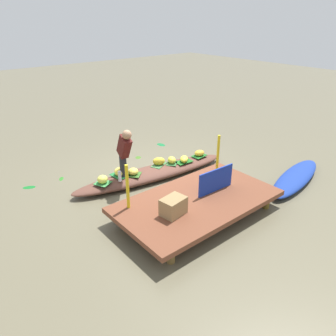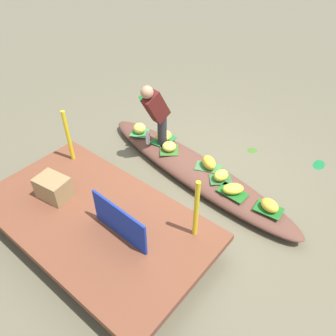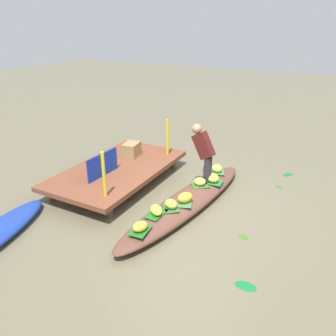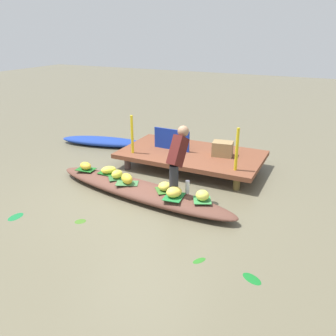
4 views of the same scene
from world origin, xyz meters
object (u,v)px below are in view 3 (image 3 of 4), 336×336
Objects in this scene: vendor_boat at (187,202)px; banana_bunch_3 at (217,168)px; banana_bunch_0 at (156,210)px; water_bottle at (204,172)px; banana_bunch_1 at (212,178)px; banana_bunch_4 at (140,226)px; banana_bunch_5 at (200,182)px; banana_bunch_2 at (171,204)px; vendor_person at (204,150)px; banana_bunch_6 at (185,198)px; market_banner at (103,165)px; produce_crate at (132,150)px.

banana_bunch_3 is (1.30, -0.10, 0.22)m from vendor_boat.
banana_bunch_0 is 1.28× the size of water_bottle.
banana_bunch_0 is 1.69m from banana_bunch_1.
banana_bunch_3 is 2.72m from banana_bunch_4.
banana_bunch_5 is (1.38, -0.22, 0.00)m from banana_bunch_0.
vendor_person reaches higher than banana_bunch_2.
banana_bunch_4 reaches higher than vendor_boat.
banana_bunch_6 is at bearing -174.12° from water_bottle.
banana_bunch_1 is (0.81, -0.19, 0.22)m from vendor_boat.
market_banner is at bearing 88.73° from banana_bunch_6.
market_banner is (-1.50, 1.94, 0.26)m from banana_bunch_3.
produce_crate is at bearing 98.24° from banana_bunch_3.
banana_bunch_5 is 0.98× the size of water_bottle.
banana_bunch_1 is 1.05m from banana_bunch_6.
water_bottle is at bearing 58.84° from banana_bunch_1.
banana_bunch_4 is (-0.85, 0.10, -0.01)m from banana_bunch_2.
banana_bunch_5 is at bearing -4.52° from banana_bunch_2.
banana_bunch_2 is 2.45m from produce_crate.
banana_bunch_5 is at bearing 174.21° from banana_bunch_3.
market_banner reaches higher than vendor_boat.
banana_bunch_0 is at bearing -136.57° from produce_crate.
banana_bunch_1 is at bearing -95.33° from produce_crate.
banana_bunch_2 is 0.34m from banana_bunch_6.
banana_bunch_3 is at bearing -12.61° from vendor_person.
banana_bunch_1 is at bearing -169.65° from banana_bunch_3.
banana_bunch_0 is at bearing 156.55° from banana_bunch_6.
vendor_boat is at bearing 166.52° from banana_bunch_1.
banana_bunch_0 is 0.26× the size of vendor_person.
water_bottle reaches higher than banana_bunch_6.
market_banner is at bearing 111.69° from banana_bunch_5.
banana_bunch_3 is (2.14, -0.29, 0.02)m from banana_bunch_0.
banana_bunch_1 is at bearing -80.92° from vendor_person.
water_bottle is (0.15, 0.25, 0.03)m from banana_bunch_1.
water_bottle is at bearing -91.50° from produce_crate.
banana_bunch_2 is 1.45m from vendor_person.
banana_bunch_6 reaches higher than banana_bunch_2.
water_bottle is at bearing -54.93° from market_banner.
vendor_person is at bearing -3.89° from banana_bunch_4.
vendor_boat is 0.58m from banana_bunch_5.
banana_bunch_2 is at bearing -178.71° from vendor_boat.
banana_bunch_1 reaches higher than banana_bunch_0.
banana_bunch_3 reaches higher than banana_bunch_4.
banana_bunch_0 is at bearing 173.76° from vendor_person.
banana_bunch_0 is 1.05× the size of banana_bunch_1.
banana_bunch_4 is 1.12× the size of water_bottle.
banana_bunch_2 is 0.88× the size of banana_bunch_4.
banana_bunch_1 is 2.28m from market_banner.
vendor_person is 0.59m from water_bottle.
banana_bunch_1 is 0.24× the size of vendor_person.
banana_bunch_2 is 1.86m from banana_bunch_3.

